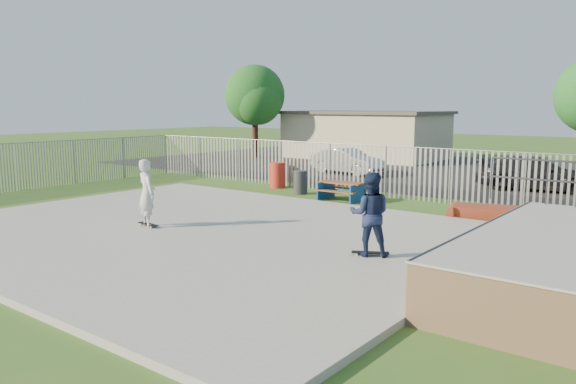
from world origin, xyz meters
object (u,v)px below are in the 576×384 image
Objects in this scene: trash_bin_red at (278,175)px; car_silver at (348,161)px; funbox at (491,214)px; skater_white at (147,193)px; skater_navy at (370,214)px; picnic_table at (342,191)px; trash_bin_grey at (300,182)px; tree_left at (255,95)px; car_dark at (536,173)px.

trash_bin_red is 6.02m from car_silver.
skater_white is (-7.19, -7.52, 0.89)m from funbox.
car_silver is 2.11× the size of skater_navy.
trash_bin_grey is (-2.18, 0.32, 0.11)m from picnic_table.
tree_left is at bearing -72.23° from skater_navy.
skater_navy is (5.05, -6.80, 0.75)m from picnic_table.
picnic_table is at bearing -15.59° from trash_bin_red.
picnic_table is 0.36× the size of car_dark.
funbox is 10.44m from skater_white.
tree_left is (-10.26, 10.29, 3.69)m from trash_bin_red.
trash_bin_red is 0.23× the size of car_dark.
trash_bin_grey is at bearing -157.09° from car_silver.
skater_white is at bearing -74.28° from trash_bin_red.
car_dark is at bearing 50.76° from picnic_table.
car_silver reaches higher than funbox.
trash_bin_red reaches higher than funbox.
trash_bin_red is at bearing -56.76° from skater_white.
tree_left is at bearing -38.94° from skater_white.
trash_bin_grey is at bearing 120.37° from car_dark.
tree_left is 23.38m from skater_white.
trash_bin_red is at bearing -171.80° from car_silver.
funbox is at bearing -7.39° from picnic_table.
funbox is 1.26× the size of skater_white.
tree_left is at bearing 73.78° from car_silver.
skater_navy is (9.05, -7.92, 0.55)m from trash_bin_red.
skater_white is (-1.47, -7.90, 0.75)m from picnic_table.
skater_navy is at bearing -152.89° from skater_white.
picnic_table is 0.91× the size of skater_navy.
car_silver reaches higher than picnic_table.
skater_navy is (-0.67, -6.42, 0.89)m from funbox.
skater_navy reaches higher than funbox.
skater_white is (12.80, -19.31, -3.14)m from tree_left.
car_silver is at bearing 77.27° from car_dark.
skater_navy reaches higher than car_silver.
car_dark is at bearing 33.36° from trash_bin_red.
trash_bin_grey is 16.83m from tree_left.
car_dark is at bearing -83.40° from car_silver.
trash_bin_grey is 0.23× the size of car_silver.
tree_left is (-19.99, 11.79, 4.03)m from funbox.
car_dark reaches higher than picnic_table.
trash_bin_grey is at bearing -67.52° from skater_white.
funbox is 12.43m from car_silver.
car_silver is (-4.17, 7.14, 0.33)m from picnic_table.
car_silver is 0.64× the size of tree_left.
trash_bin_grey is 8.27m from skater_white.
skater_navy reaches higher than car_dark.
trash_bin_red is (-9.73, 1.50, 0.33)m from funbox.
trash_bin_red is (-4.01, 1.12, 0.19)m from picnic_table.
picnic_table is 8.78m from car_dark.
car_dark is (5.11, 7.12, 0.36)m from picnic_table.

